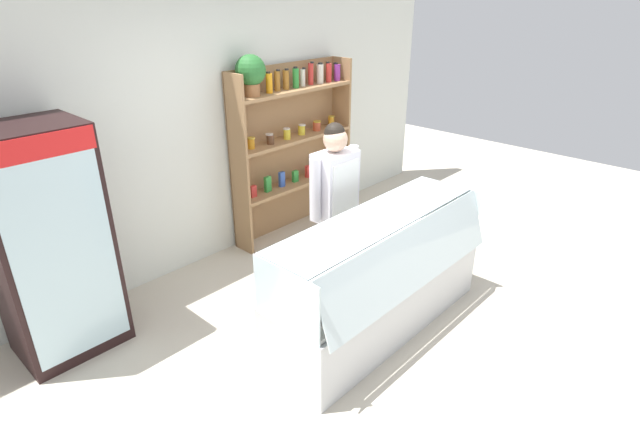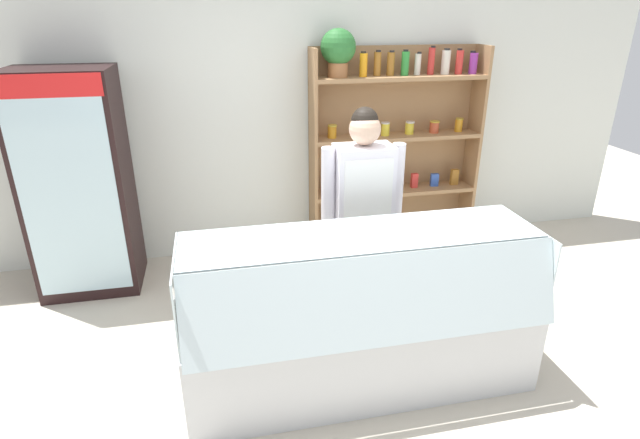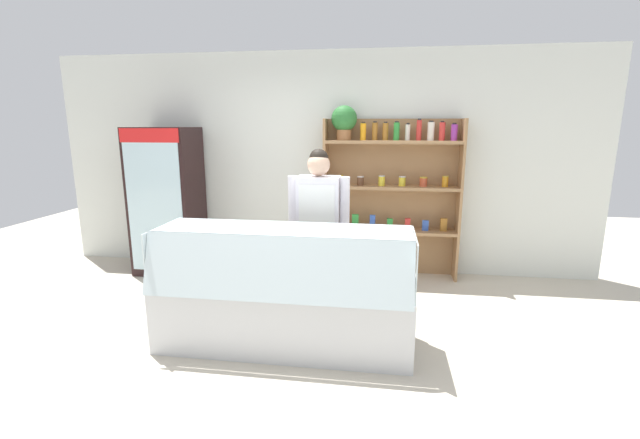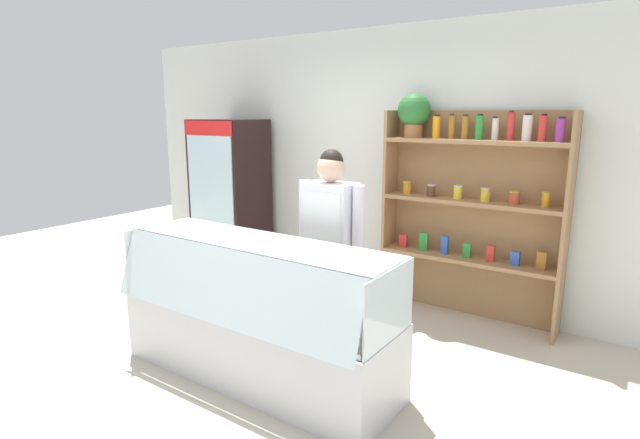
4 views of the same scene
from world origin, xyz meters
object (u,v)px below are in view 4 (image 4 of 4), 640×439
object	(u,v)px
drinks_fridge	(230,198)
shelving_unit	(463,192)
deli_display_case	(256,336)
shop_clerk	(330,236)

from	to	relation	value
drinks_fridge	shelving_unit	world-z (taller)	shelving_unit
deli_display_case	shop_clerk	distance (m)	0.93
shelving_unit	shop_clerk	size ratio (longest dim) A/B	1.27
shelving_unit	deli_display_case	xyz separation A→B (m)	(-0.80, -1.92, -0.86)
deli_display_case	shop_clerk	bearing A→B (deg)	73.45
drinks_fridge	deli_display_case	bearing A→B (deg)	-41.80
deli_display_case	shop_clerk	xyz separation A→B (m)	(0.20, 0.66, 0.63)
shelving_unit	shop_clerk	distance (m)	1.42
shop_clerk	deli_display_case	bearing A→B (deg)	-106.55
drinks_fridge	shop_clerk	world-z (taller)	drinks_fridge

